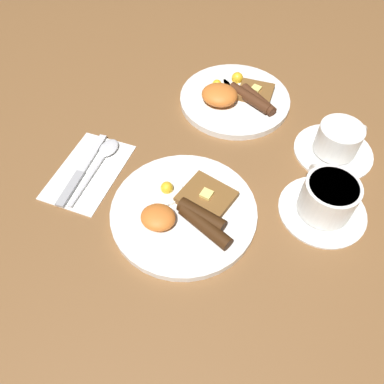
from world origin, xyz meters
name	(u,v)px	position (x,y,z in m)	size (l,w,h in m)	color
ground_plane	(184,214)	(0.00, 0.00, 0.00)	(3.00, 3.00, 0.00)	brown
breakfast_plate_near	(185,211)	(0.00, 0.00, 0.01)	(0.27, 0.27, 0.04)	white
breakfast_plate_far	(235,97)	(0.01, 0.33, 0.01)	(0.25, 0.25, 0.05)	white
teacup_near	(327,200)	(0.24, 0.09, 0.03)	(0.16, 0.16, 0.08)	white
teacup_far	(337,143)	(0.25, 0.25, 0.03)	(0.16, 0.16, 0.07)	white
napkin	(89,171)	(-0.21, 0.04, 0.00)	(0.12, 0.19, 0.01)	white
knife	(80,172)	(-0.23, 0.02, 0.01)	(0.02, 0.19, 0.01)	silver
spoon	(105,154)	(-0.20, 0.08, 0.01)	(0.04, 0.18, 0.01)	silver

